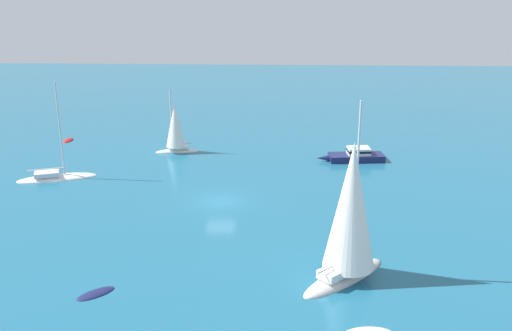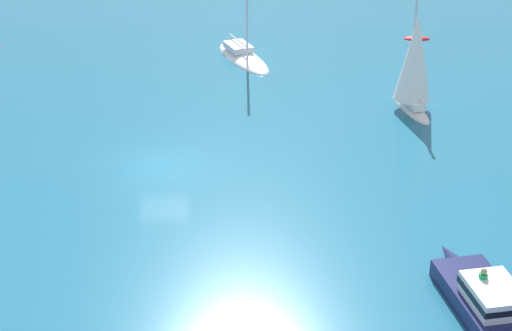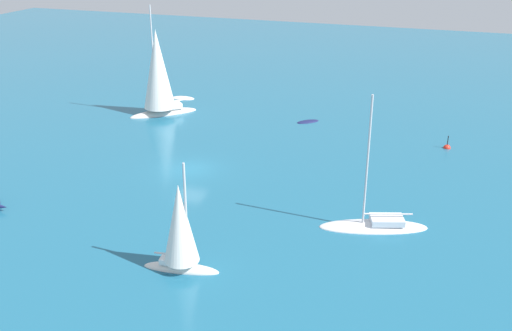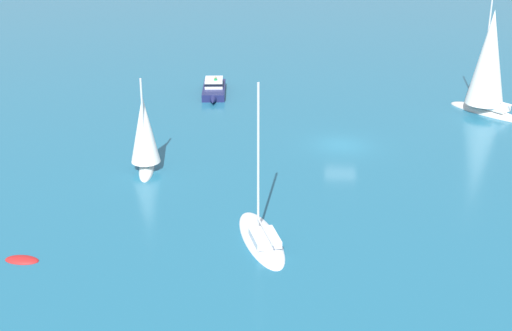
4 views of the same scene
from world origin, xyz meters
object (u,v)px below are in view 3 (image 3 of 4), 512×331
object	(u,v)px
rib	(308,122)
tender	(183,98)
sloop_1	(180,230)
channel_buoy	(447,148)
sloop	(159,76)
sailboat	(375,226)

from	to	relation	value
rib	tender	bearing A→B (deg)	125.42
sloop_1	channel_buoy	size ratio (longest dim) A/B	4.74
sloop	sloop_1	xyz separation A→B (m)	(-16.02, 27.57, -1.64)
sailboat	rib	bearing A→B (deg)	-82.35
sailboat	rib	world-z (taller)	sailboat
sloop	tender	size ratio (longest dim) A/B	4.08
sloop	sloop_1	world-z (taller)	sloop
sloop_1	tender	bearing A→B (deg)	107.06
sloop_1	tender	xyz separation A→B (m)	(16.54, -34.04, -2.70)
sailboat	sloop_1	size ratio (longest dim) A/B	1.33
sailboat	rib	xyz separation A→B (m)	(10.32, -21.09, -0.14)
rib	channel_buoy	distance (m)	14.67
sailboat	sloop_1	world-z (taller)	sailboat
sloop_1	sailboat	bearing A→B (deg)	33.27
tender	sloop	bearing A→B (deg)	88.27
sailboat	sloop	bearing A→B (deg)	-53.29
sailboat	sloop_1	bearing A→B (deg)	23.69
channel_buoy	rib	bearing A→B (deg)	-12.82
sloop	channel_buoy	world-z (taller)	sloop
sloop_1	rib	world-z (taller)	sloop_1
sloop	channel_buoy	size ratio (longest dim) A/B	7.84
tender	rib	distance (m)	16.87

